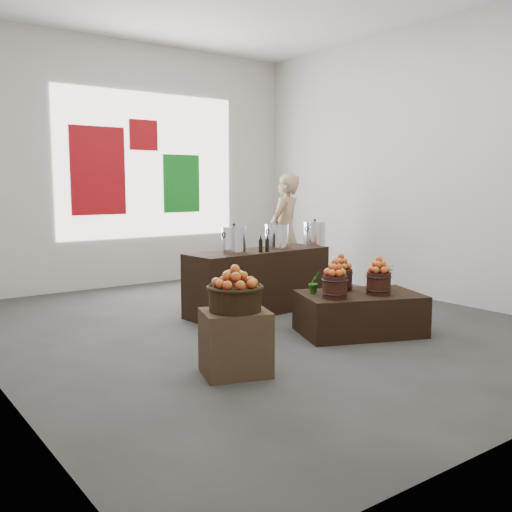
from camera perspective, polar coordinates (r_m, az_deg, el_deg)
ground at (r=6.93m, az=0.12°, el=-6.93°), size 7.00×7.00×0.00m
back_wall at (r=9.76m, az=-12.27°, el=8.86°), size 6.00×0.04×4.00m
back_opening at (r=9.87m, az=-10.62°, el=8.88°), size 3.20×0.02×2.40m
deco_red_left at (r=9.51m, az=-15.52°, el=8.21°), size 0.90×0.04×1.40m
deco_green_right at (r=10.13m, az=-7.47°, el=7.19°), size 0.70×0.04×1.00m
deco_red_upper at (r=9.85m, az=-11.19°, el=11.78°), size 0.50×0.04×0.50m
crate at (r=5.13m, az=-2.08°, el=-8.64°), size 0.70×0.64×0.58m
wicker_basket at (r=5.04m, az=-2.10°, el=-4.32°), size 0.46×0.46×0.21m
apples_in_basket at (r=5.00m, az=-2.11°, el=-2.05°), size 0.36×0.36×0.19m
display_table at (r=6.61m, az=10.31°, el=-5.67°), size 1.55×1.27×0.46m
apple_bucket_front_left at (r=6.22m, az=7.89°, el=-3.08°), size 0.27×0.27×0.25m
apples_in_bucket_front_left at (r=6.19m, az=7.92°, el=-1.13°), size 0.20×0.20×0.18m
apple_bucket_front_right at (r=6.52m, az=12.16°, el=-2.70°), size 0.27×0.27×0.25m
apples_in_bucket_front_right at (r=6.49m, az=12.21°, el=-0.84°), size 0.20×0.20×0.18m
apple_bucket_rear at (r=6.71m, az=8.46°, el=-2.34°), size 0.27×0.27×0.25m
apples_in_bucket_rear at (r=6.68m, az=8.50°, el=-0.53°), size 0.20×0.20×0.18m
herb_garnish_right at (r=6.89m, az=12.53°, el=-2.00°), size 0.30×0.27×0.29m
herb_garnish_left at (r=6.48m, az=5.85°, el=-2.63°), size 0.14×0.12×0.25m
counter at (r=7.56m, az=0.26°, el=-2.53°), size 2.06×0.78×0.83m
stock_pot_left at (r=7.22m, az=-2.23°, el=1.57°), size 0.31×0.31×0.31m
stock_pot_center at (r=7.69m, az=2.08°, el=1.92°), size 0.31×0.31×0.31m
stock_pot_right at (r=8.21m, az=5.88°, el=2.21°), size 0.31×0.31×0.31m
oil_cruets at (r=7.34m, az=1.28°, el=1.34°), size 0.15×0.07×0.23m
shopper at (r=9.27m, az=2.94°, el=2.47°), size 0.80×0.69×1.85m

